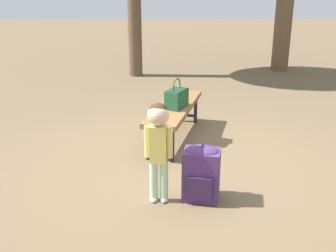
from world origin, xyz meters
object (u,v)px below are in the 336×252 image
at_px(handbag, 177,98).
at_px(child_standing, 158,138).
at_px(backpack_large, 201,172).
at_px(park_bench, 175,110).

height_order(handbag, child_standing, child_standing).
bearing_deg(backpack_large, park_bench, -174.01).
bearing_deg(handbag, park_bench, -170.04).
bearing_deg(child_standing, handbag, 170.58).
bearing_deg(handbag, child_standing, -9.42).
relative_size(child_standing, backpack_large, 1.69).
distance_m(park_bench, backpack_large, 1.56).
height_order(park_bench, backpack_large, backpack_large).
distance_m(handbag, backpack_large, 1.48).
relative_size(park_bench, child_standing, 1.77).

